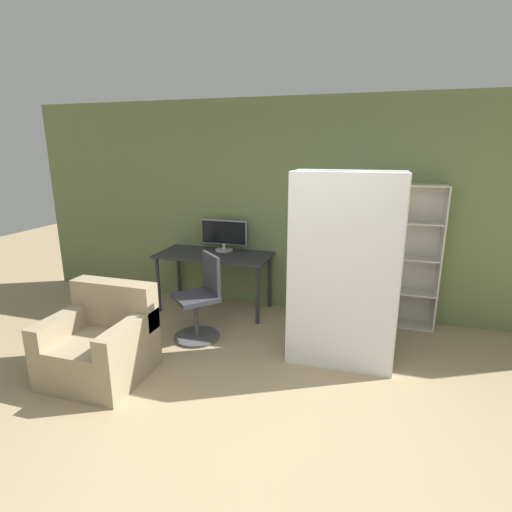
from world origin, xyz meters
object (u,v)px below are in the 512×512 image
at_px(mattress_near, 343,275).
at_px(armchair, 102,343).
at_px(monitor, 224,234).
at_px(bookshelf, 391,258).
at_px(mattress_far, 346,267).
at_px(office_chair, 200,304).

xyz_separation_m(mattress_near, armchair, (-2.13, -0.78, -0.63)).
distance_m(monitor, bookshelf, 2.13).
height_order(monitor, mattress_far, mattress_far).
height_order(office_chair, bookshelf, bookshelf).
bearing_deg(bookshelf, mattress_far, -115.78).
bearing_deg(armchair, office_chair, 59.76).
distance_m(bookshelf, mattress_near, 1.33).
bearing_deg(armchair, mattress_far, 26.81).
relative_size(office_chair, mattress_far, 0.51).
height_order(office_chair, mattress_near, mattress_near).
relative_size(monitor, mattress_far, 0.33).
relative_size(mattress_far, armchair, 2.23).
relative_size(monitor, mattress_near, 0.33).
xyz_separation_m(office_chair, armchair, (-0.57, -0.97, -0.08)).
xyz_separation_m(bookshelf, armchair, (-2.59, -2.02, -0.50)).
relative_size(office_chair, mattress_near, 0.51).
distance_m(office_chair, armchair, 1.13).
xyz_separation_m(bookshelf, mattress_far, (-0.46, -0.95, 0.12)).
relative_size(bookshelf, armchair, 2.00).
bearing_deg(monitor, bookshelf, 0.59).
relative_size(mattress_near, armchair, 2.23).
height_order(monitor, mattress_near, mattress_near).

